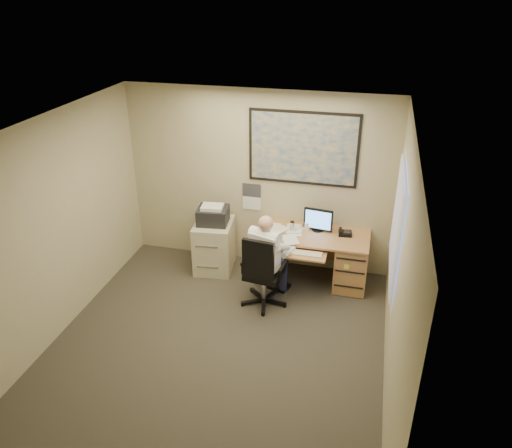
% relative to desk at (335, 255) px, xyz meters
% --- Properties ---
extents(room_shell, '(4.00, 4.50, 2.70)m').
position_rel_desk_xyz_m(room_shell, '(-1.24, -1.90, 0.91)').
color(room_shell, '#353229').
rests_on(room_shell, ground).
extents(desk, '(1.60, 0.97, 1.08)m').
position_rel_desk_xyz_m(desk, '(0.00, 0.00, 0.00)').
color(desk, tan).
rests_on(desk, ground).
extents(world_map, '(1.56, 0.03, 1.06)m').
position_rel_desk_xyz_m(world_map, '(-0.59, 0.33, 1.46)').
color(world_map, '#1E4C93').
rests_on(world_map, room_shell).
extents(wall_calendar, '(0.28, 0.01, 0.42)m').
position_rel_desk_xyz_m(wall_calendar, '(-1.34, 0.34, 0.64)').
color(wall_calendar, white).
rests_on(wall_calendar, room_shell).
extents(window_blinds, '(0.06, 1.40, 1.30)m').
position_rel_desk_xyz_m(window_blinds, '(0.73, -1.10, 1.11)').
color(window_blinds, beige).
rests_on(window_blinds, room_shell).
extents(filing_cabinet, '(0.62, 0.72, 1.06)m').
position_rel_desk_xyz_m(filing_cabinet, '(-1.83, -0.05, 0.02)').
color(filing_cabinet, beige).
rests_on(filing_cabinet, ground).
extents(office_chair, '(0.72, 0.72, 1.09)m').
position_rel_desk_xyz_m(office_chair, '(-0.87, -0.82, -0.12)').
color(office_chair, black).
rests_on(office_chair, ground).
extents(person, '(0.74, 0.89, 1.31)m').
position_rel_desk_xyz_m(person, '(-0.88, -0.74, 0.22)').
color(person, white).
rests_on(person, office_chair).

